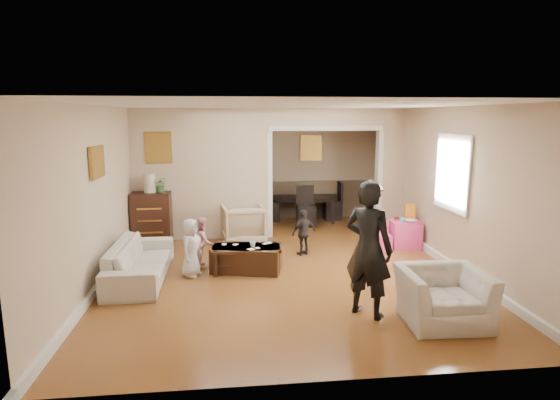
{
  "coord_description": "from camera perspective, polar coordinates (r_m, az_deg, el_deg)",
  "views": [
    {
      "loc": [
        -0.82,
        -7.3,
        2.44
      ],
      "look_at": [
        0.0,
        0.2,
        1.05
      ],
      "focal_mm": 29.16,
      "sensor_mm": 36.0,
      "label": 1
    }
  ],
  "objects": [
    {
      "name": "framed_art_partition",
      "position": [
        9.13,
        -15.02,
        6.37
      ],
      "size": [
        0.45,
        0.03,
        0.55
      ],
      "primitive_type": "cube",
      "color": "brown",
      "rests_on": "partition_left"
    },
    {
      "name": "child_kneel_a",
      "position": [
        7.15,
        -11.09,
        -5.88
      ],
      "size": [
        0.44,
        0.52,
        0.91
      ],
      "primitive_type": "imported",
      "rotation": [
        0.0,
        0.0,
        1.16
      ],
      "color": "silver",
      "rests_on": "ground"
    },
    {
      "name": "partition_header",
      "position": [
        9.3,
        5.76,
        10.29
      ],
      "size": [
        2.22,
        0.18,
        0.35
      ],
      "primitive_type": "cube",
      "color": "tan",
      "rests_on": "partition_right"
    },
    {
      "name": "toy_block",
      "position": [
        8.93,
        14.45,
        -2.25
      ],
      "size": [
        0.09,
        0.08,
        0.05
      ],
      "primitive_type": "cube",
      "rotation": [
        0.0,
        0.0,
        0.26
      ],
      "color": "#B31E16",
      "rests_on": "play_table"
    },
    {
      "name": "coffee_table",
      "position": [
        7.34,
        -4.24,
        -7.34
      ],
      "size": [
        1.18,
        0.78,
        0.41
      ],
      "primitive_type": "cube",
      "rotation": [
        0.0,
        0.0,
        -0.23
      ],
      "color": "#3B1F13",
      "rests_on": "ground"
    },
    {
      "name": "armchair_back",
      "position": [
        8.93,
        -4.62,
        -3.0
      ],
      "size": [
        0.89,
        0.91,
        0.74
      ],
      "primitive_type": "imported",
      "rotation": [
        0.0,
        0.0,
        3.28
      ],
      "color": "#C9B08B",
      "rests_on": "ground"
    },
    {
      "name": "potted_plant",
      "position": [
        8.96,
        -14.74,
        1.85
      ],
      "size": [
        0.26,
        0.23,
        0.29
      ],
      "primitive_type": "imported",
      "color": "#35682E",
      "rests_on": "dresser"
    },
    {
      "name": "play_bowl",
      "position": [
        8.77,
        16.04,
        -2.55
      ],
      "size": [
        0.22,
        0.22,
        0.05
      ],
      "primitive_type": "imported",
      "rotation": [
        0.0,
        0.0,
        -0.09
      ],
      "color": "silver",
      "rests_on": "play_table"
    },
    {
      "name": "table_lamp",
      "position": [
        8.99,
        -16.01,
        2.04
      ],
      "size": [
        0.22,
        0.22,
        0.36
      ],
      "primitive_type": "cylinder",
      "color": "beige",
      "rests_on": "dresser"
    },
    {
      "name": "craft_papers",
      "position": [
        7.32,
        -3.74,
        -5.72
      ],
      "size": [
        0.82,
        0.47,
        0.0
      ],
      "color": "white",
      "rests_on": "coffee_table"
    },
    {
      "name": "cyan_cup",
      "position": [
        8.78,
        14.97,
        -2.39
      ],
      "size": [
        0.08,
        0.08,
        0.08
      ],
      "primitive_type": "cylinder",
      "color": "teal",
      "rests_on": "play_table"
    },
    {
      "name": "dining_table",
      "position": [
        10.86,
        2.73,
        -0.99
      ],
      "size": [
        1.8,
        1.23,
        0.58
      ],
      "primitive_type": "imported",
      "rotation": [
        0.0,
        0.0,
        -0.2
      ],
      "color": "black",
      "rests_on": "ground"
    },
    {
      "name": "framed_art_alcove",
      "position": [
        10.94,
        3.91,
        6.53
      ],
      "size": [
        0.45,
        0.03,
        0.55
      ],
      "primitive_type": "cube",
      "color": "brown"
    },
    {
      "name": "window_pane",
      "position": [
        7.81,
        20.87,
        3.21
      ],
      "size": [
        0.03,
        0.95,
        1.1
      ],
      "primitive_type": "cube",
      "color": "white",
      "rests_on": "ground"
    },
    {
      "name": "floor",
      "position": [
        7.74,
        0.16,
        -7.93
      ],
      "size": [
        7.0,
        7.0,
        0.0
      ],
      "primitive_type": "plane",
      "color": "brown",
      "rests_on": "ground"
    },
    {
      "name": "framed_art_sofa_wall",
      "position": [
        6.99,
        -21.96,
        4.43
      ],
      "size": [
        0.03,
        0.55,
        0.4
      ],
      "primitive_type": "cube",
      "color": "brown"
    },
    {
      "name": "partition_right",
      "position": [
        9.75,
        13.59,
        3.43
      ],
      "size": [
        0.55,
        0.18,
        2.6
      ],
      "primitive_type": "cube",
      "color": "tan",
      "rests_on": "ground"
    },
    {
      "name": "play_table",
      "position": [
        8.93,
        15.37,
        -4.13
      ],
      "size": [
        0.57,
        0.57,
        0.51
      ],
      "primitive_type": "cube",
      "rotation": [
        0.0,
        0.0,
        -0.09
      ],
      "color": "#D8387C",
      "rests_on": "ground"
    },
    {
      "name": "sofa",
      "position": [
        7.27,
        -17.14,
        -7.29
      ],
      "size": [
        0.77,
        1.96,
        0.57
      ],
      "primitive_type": "imported",
      "rotation": [
        0.0,
        0.0,
        1.57
      ],
      "color": "beige",
      "rests_on": "ground"
    },
    {
      "name": "coffee_cup",
      "position": [
        7.23,
        -3.46,
        -5.56
      ],
      "size": [
        0.12,
        0.12,
        0.09
      ],
      "primitive_type": "imported",
      "rotation": [
        0.0,
        0.0,
        -0.23
      ],
      "color": "beige",
      "rests_on": "coffee_table"
    },
    {
      "name": "armchair_front",
      "position": [
        5.88,
        19.78,
        -11.32
      ],
      "size": [
        1.02,
        0.9,
        0.64
      ],
      "primitive_type": "imported",
      "rotation": [
        0.0,
        0.0,
        -0.04
      ],
      "color": "beige",
      "rests_on": "ground"
    },
    {
      "name": "cereal_box",
      "position": [
        8.97,
        15.97,
        -1.44
      ],
      "size": [
        0.21,
        0.09,
        0.3
      ],
      "primitive_type": "cube",
      "rotation": [
        0.0,
        0.0,
        -0.09
      ],
      "color": "yellow",
      "rests_on": "play_table"
    },
    {
      "name": "partition_left",
      "position": [
        9.19,
        -9.67,
        3.16
      ],
      "size": [
        2.75,
        0.18,
        2.6
      ],
      "primitive_type": "cube",
      "color": "tan",
      "rests_on": "ground"
    },
    {
      "name": "child_kneel_b",
      "position": [
        7.58,
        -9.67,
        -5.21
      ],
      "size": [
        0.36,
        0.44,
        0.83
      ],
      "primitive_type": "imported",
      "rotation": [
        0.0,
        0.0,
        1.69
      ],
      "color": "pink",
      "rests_on": "ground"
    },
    {
      "name": "dresser",
      "position": [
        9.11,
        -15.8,
        -2.23
      ],
      "size": [
        0.74,
        0.41,
        1.01
      ],
      "primitive_type": "cube",
      "color": "black",
      "rests_on": "ground"
    },
    {
      "name": "child_toddler",
      "position": [
        8.1,
        3.0,
        -4.08
      ],
      "size": [
        0.52,
        0.4,
        0.82
      ],
      "primitive_type": "imported",
      "rotation": [
        0.0,
        0.0,
        -2.68
      ],
      "color": "black",
      "rests_on": "ground"
    },
    {
      "name": "adult_person",
      "position": [
        5.67,
        11.03,
        -6.02
      ],
      "size": [
        0.73,
        0.73,
        1.71
      ],
      "primitive_type": "imported",
      "rotation": [
        0.0,
        0.0,
        2.36
      ],
      "color": "black",
      "rests_on": "ground"
    }
  ]
}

